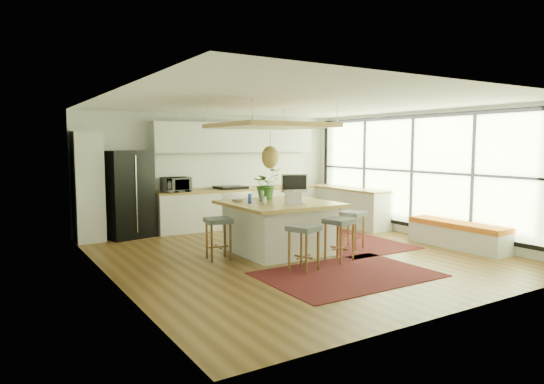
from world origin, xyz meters
TOP-DOWN VIEW (x-y plane):
  - floor at (0.00, 0.00)m, footprint 7.00×7.00m
  - ceiling at (0.00, 0.00)m, footprint 7.00×7.00m
  - wall_back at (0.00, 3.50)m, footprint 6.50×0.00m
  - wall_front at (0.00, -3.50)m, footprint 6.50×0.00m
  - wall_left at (-3.25, 0.00)m, footprint 0.00×7.00m
  - wall_right at (3.25, 0.00)m, footprint 0.00×7.00m
  - window_wall at (3.22, 0.00)m, footprint 0.10×6.20m
  - pantry at (-2.95, 3.18)m, footprint 0.55×0.60m
  - back_counter_base at (0.55, 3.18)m, footprint 4.20×0.60m
  - back_counter_top at (0.55, 3.18)m, footprint 4.24×0.64m
  - backsplash at (0.55, 3.48)m, footprint 4.20×0.02m
  - upper_cabinets at (0.55, 3.32)m, footprint 4.20×0.34m
  - range at (0.30, 3.18)m, footprint 0.76×0.62m
  - right_counter_base at (2.93, 2.00)m, footprint 0.60×2.50m
  - right_counter_top at (2.93, 2.00)m, footprint 0.64×2.54m
  - window_bench at (2.95, -1.20)m, footprint 0.52×2.00m
  - ceiling_panel at (-0.30, 0.40)m, footprint 1.86×1.86m
  - rug_near at (-0.12, -1.56)m, footprint 2.60×1.80m
  - rug_right at (1.48, 0.37)m, footprint 1.80×2.60m
  - fridge at (-2.16, 3.18)m, footprint 1.06×0.92m
  - island at (-0.17, 0.31)m, footprint 1.85×1.85m
  - stool_near_left at (-0.56, -1.03)m, footprint 0.54×0.54m
  - stool_near_right at (0.32, -0.83)m, footprint 0.51×0.51m
  - stool_right_front at (1.18, -0.17)m, footprint 0.54×0.54m
  - stool_right_back at (1.21, 0.64)m, footprint 0.57×0.57m
  - stool_left_side at (-1.38, 0.35)m, footprint 0.49×0.49m
  - laptop at (-0.14, -0.18)m, footprint 0.39×0.40m
  - monitor at (0.39, 0.63)m, footprint 0.56×0.37m
  - microwave at (-1.09, 3.14)m, footprint 0.62×0.38m
  - island_plant at (-0.12, 0.84)m, footprint 0.63×0.68m
  - island_bowl at (-0.78, 0.79)m, footprint 0.25×0.25m
  - island_bottle_0 at (-0.72, 0.41)m, footprint 0.07×0.07m
  - island_bottle_1 at (-0.57, 0.16)m, footprint 0.07×0.07m
  - island_bottle_2 at (0.08, 0.01)m, footprint 0.07×0.07m
  - island_bottle_3 at (0.18, 0.36)m, footprint 0.07×0.07m
  - island_bottle_4 at (-0.37, 0.56)m, footprint 0.07×0.07m

SIDE VIEW (x-z plane):
  - floor at x=0.00m, z-range 0.00..0.00m
  - rug_near at x=-0.12m, z-range 0.00..0.01m
  - rug_right at x=1.48m, z-range 0.00..0.01m
  - window_bench at x=2.95m, z-range 0.00..0.50m
  - stool_near_left at x=-0.56m, z-range -0.01..0.72m
  - stool_near_right at x=0.32m, z-range -0.01..0.72m
  - stool_right_front at x=1.18m, z-range 0.00..0.71m
  - stool_right_back at x=1.21m, z-range -0.03..0.74m
  - stool_left_side at x=-1.38m, z-range -0.01..0.72m
  - back_counter_base at x=0.55m, z-range 0.00..0.88m
  - right_counter_base at x=2.93m, z-range 0.00..0.88m
  - island at x=-0.17m, z-range 0.00..0.93m
  - range at x=0.30m, z-range 0.00..1.00m
  - back_counter_top at x=0.55m, z-range 0.88..0.93m
  - right_counter_top at x=2.93m, z-range 0.88..0.93m
  - fridge at x=-2.16m, z-range 0.00..1.85m
  - island_bowl at x=-0.78m, z-range 0.93..0.98m
  - island_bottle_0 at x=-0.72m, z-range 0.93..1.12m
  - island_bottle_1 at x=-0.57m, z-range 0.93..1.12m
  - island_bottle_2 at x=0.08m, z-range 0.93..1.12m
  - island_bottle_3 at x=0.18m, z-range 0.93..1.12m
  - island_bottle_4 at x=-0.37m, z-range 0.93..1.12m
  - laptop at x=-0.14m, z-range 0.94..1.16m
  - pantry at x=-2.95m, z-range 0.00..2.25m
  - microwave at x=-1.09m, z-range 0.93..1.33m
  - island_plant at x=-0.12m, z-range 0.93..1.39m
  - monitor at x=0.39m, z-range 0.95..1.43m
  - wall_back at x=0.00m, z-range -1.90..4.60m
  - wall_front at x=0.00m, z-range -1.90..4.60m
  - wall_left at x=-3.25m, z-range -2.15..4.85m
  - wall_right at x=3.25m, z-range -2.15..4.85m
  - backsplash at x=0.55m, z-range 0.95..1.75m
  - window_wall at x=3.22m, z-range 0.10..2.70m
  - ceiling_panel at x=-0.30m, z-range 1.65..2.45m
  - upper_cabinets at x=0.55m, z-range 1.80..2.50m
  - ceiling at x=0.00m, z-range 2.70..2.70m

